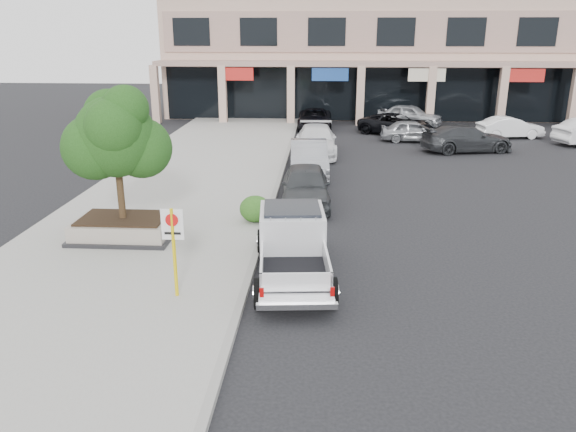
% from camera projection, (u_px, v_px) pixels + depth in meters
% --- Properties ---
extents(ground, '(120.00, 120.00, 0.00)m').
position_uv_depth(ground, '(305.00, 278.00, 15.53)').
color(ground, black).
rests_on(ground, ground).
extents(sidewalk, '(8.00, 52.00, 0.15)m').
position_uv_depth(sidewalk, '(168.00, 208.00, 21.53)').
color(sidewalk, gray).
rests_on(sidewalk, ground).
extents(curb, '(0.20, 52.00, 0.15)m').
position_uv_depth(curb, '(270.00, 210.00, 21.29)').
color(curb, gray).
rests_on(curb, ground).
extents(strip_mall, '(40.55, 12.43, 9.50)m').
position_uv_depth(strip_mall, '(418.00, 54.00, 45.72)').
color(strip_mall, tan).
rests_on(strip_mall, ground).
extents(planter, '(3.20, 2.20, 0.68)m').
position_uv_depth(planter, '(124.00, 228.00, 18.13)').
color(planter, black).
rests_on(planter, sidewalk).
extents(planter_tree, '(2.90, 2.55, 4.00)m').
position_uv_depth(planter_tree, '(121.00, 136.00, 17.35)').
color(planter_tree, black).
rests_on(planter_tree, planter).
extents(no_parking_sign, '(0.55, 0.09, 2.30)m').
position_uv_depth(no_parking_sign, '(173.00, 241.00, 13.73)').
color(no_parking_sign, yellow).
rests_on(no_parking_sign, sidewalk).
extents(hedge, '(1.10, 0.99, 0.93)m').
position_uv_depth(hedge, '(255.00, 209.00, 19.56)').
color(hedge, '#1C4914').
rests_on(hedge, sidewalk).
extents(pickup_truck, '(2.53, 5.67, 1.73)m').
position_uv_depth(pickup_truck, '(293.00, 248.00, 15.37)').
color(pickup_truck, silver).
rests_on(pickup_truck, ground).
extents(curb_car_a, '(2.05, 4.66, 1.56)m').
position_uv_depth(curb_car_a, '(306.00, 186.00, 21.88)').
color(curb_car_a, '#313437').
rests_on(curb_car_a, ground).
extents(curb_car_b, '(1.98, 4.98, 1.61)m').
position_uv_depth(curb_car_b, '(309.00, 158.00, 26.47)').
color(curb_car_b, '#919398').
rests_on(curb_car_b, ground).
extents(curb_car_c, '(2.33, 5.46, 1.57)m').
position_uv_depth(curb_car_c, '(316.00, 141.00, 30.93)').
color(curb_car_c, silver).
rests_on(curb_car_c, ground).
extents(curb_car_d, '(2.34, 5.01, 1.39)m').
position_uv_depth(curb_car_d, '(315.00, 119.00, 39.25)').
color(curb_car_d, black).
rests_on(curb_car_d, ground).
extents(lot_car_a, '(3.94, 1.67, 1.33)m').
position_uv_depth(lot_car_a, '(413.00, 131.00, 34.67)').
color(lot_car_a, '#93959A').
rests_on(lot_car_a, ground).
extents(lot_car_b, '(4.28, 2.14, 1.35)m').
position_uv_depth(lot_car_b, '(510.00, 127.00, 35.81)').
color(lot_car_b, white).
rests_on(lot_car_b, ground).
extents(lot_car_c, '(5.48, 3.14, 1.49)m').
position_uv_depth(lot_car_c, '(467.00, 139.00, 31.71)').
color(lot_car_c, '#2A2C2F').
rests_on(lot_car_c, ground).
extents(lot_car_d, '(5.41, 4.11, 1.37)m').
position_uv_depth(lot_car_d, '(396.00, 124.00, 37.10)').
color(lot_car_d, black).
rests_on(lot_car_d, ground).
extents(lot_car_e, '(4.95, 3.48, 1.56)m').
position_uv_depth(lot_car_e, '(410.00, 115.00, 40.29)').
color(lot_car_e, '#B0B3B9').
rests_on(lot_car_e, ground).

